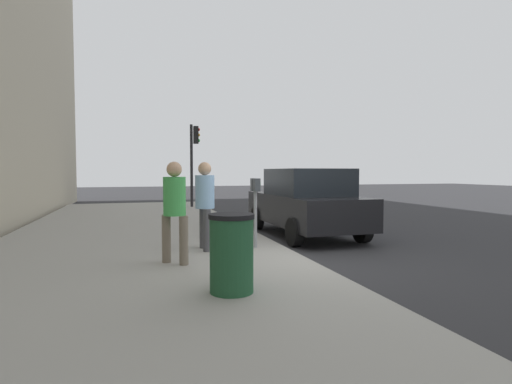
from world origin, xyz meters
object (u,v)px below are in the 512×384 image
(parked_sedan_near, at_px, (305,202))
(pedestrian_bystander, at_px, (175,204))
(traffic_signal, at_px, (194,151))
(parking_meter, at_px, (255,198))
(pedestrian_at_meter, at_px, (205,199))
(trash_bin, at_px, (232,253))

(parked_sedan_near, bearing_deg, pedestrian_bystander, 129.21)
(traffic_signal, bearing_deg, parking_meter, 179.40)
(pedestrian_bystander, xyz_separation_m, traffic_signal, (10.96, -1.81, 1.42))
(pedestrian_at_meter, xyz_separation_m, traffic_signal, (9.90, -1.13, 1.41))
(parked_sedan_near, bearing_deg, trash_bin, 147.19)
(pedestrian_at_meter, height_order, parked_sedan_near, pedestrian_at_meter)
(parked_sedan_near, bearing_deg, pedestrian_at_meter, 122.90)
(parked_sedan_near, relative_size, traffic_signal, 1.23)
(trash_bin, bearing_deg, parked_sedan_near, -32.81)
(pedestrian_at_meter, height_order, traffic_signal, traffic_signal)
(pedestrian_bystander, height_order, traffic_signal, traffic_signal)
(pedestrian_at_meter, relative_size, traffic_signal, 0.48)
(pedestrian_bystander, bearing_deg, traffic_signal, 35.56)
(parking_meter, distance_m, pedestrian_at_meter, 1.02)
(pedestrian_at_meter, xyz_separation_m, trash_bin, (-2.90, 0.13, -0.51))
(parking_meter, distance_m, pedestrian_bystander, 1.98)
(parked_sedan_near, distance_m, traffic_signal, 8.35)
(traffic_signal, bearing_deg, pedestrian_bystander, 170.63)
(parking_meter, bearing_deg, pedestrian_at_meter, 87.14)
(pedestrian_at_meter, distance_m, parked_sedan_near, 3.56)
(traffic_signal, bearing_deg, pedestrian_at_meter, 173.51)
(parked_sedan_near, distance_m, trash_bin, 5.75)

